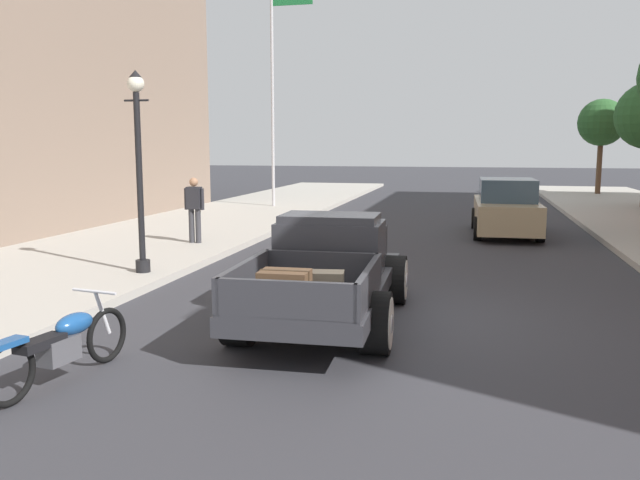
% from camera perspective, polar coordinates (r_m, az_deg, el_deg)
% --- Properties ---
extents(ground_plane, '(140.00, 140.00, 0.00)m').
position_cam_1_polar(ground_plane, '(10.03, 6.65, -6.76)').
color(ground_plane, '#333338').
extents(hotrod_truck_gunmetal, '(2.29, 4.98, 1.58)m').
position_cam_1_polar(hotrod_truck_gunmetal, '(9.79, 0.83, -2.55)').
color(hotrod_truck_gunmetal, '#333338').
rests_on(hotrod_truck_gunmetal, ground).
extents(motorcycle_parked, '(0.62, 2.11, 0.93)m').
position_cam_1_polar(motorcycle_parked, '(7.75, -21.79, -8.48)').
color(motorcycle_parked, black).
rests_on(motorcycle_parked, ground).
extents(car_background_tan, '(1.95, 4.34, 1.65)m').
position_cam_1_polar(car_background_tan, '(19.61, 16.07, 2.65)').
color(car_background_tan, tan).
rests_on(car_background_tan, ground).
extents(pedestrian_sidewalk_left, '(0.53, 0.22, 1.65)m').
position_cam_1_polar(pedestrian_sidewalk_left, '(16.64, -11.01, 2.96)').
color(pedestrian_sidewalk_left, '#333338').
rests_on(pedestrian_sidewalk_left, sidewalk_left).
extents(street_lamp_near, '(0.50, 0.32, 3.85)m').
position_cam_1_polar(street_lamp_near, '(12.90, -15.68, 7.06)').
color(street_lamp_near, black).
rests_on(street_lamp_near, sidewalk_left).
extents(flagpole, '(1.74, 0.16, 9.16)m').
position_cam_1_polar(flagpole, '(26.60, -3.75, 15.17)').
color(flagpole, '#B2B2B7').
rests_on(flagpole, sidewalk_left).
extents(street_tree_farthest, '(2.35, 2.35, 4.77)m').
position_cam_1_polar(street_tree_farthest, '(36.05, 23.57, 9.42)').
color(street_tree_farthest, brown).
rests_on(street_tree_farthest, sidewalk_right).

